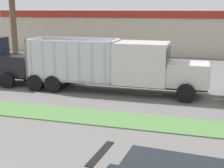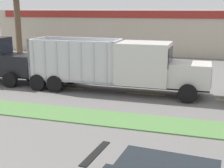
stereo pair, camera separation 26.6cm
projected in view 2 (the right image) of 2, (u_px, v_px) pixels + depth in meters
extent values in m
cube|color=#517F42|center=(109.00, 118.00, 15.13)|extent=(120.00, 2.10, 0.06)
cube|color=yellow|center=(67.00, 88.00, 21.14)|extent=(2.40, 0.14, 0.01)
cube|color=yellow|center=(145.00, 94.00, 19.60)|extent=(2.40, 0.14, 0.01)
cube|color=black|center=(117.00, 82.00, 20.01)|extent=(11.37, 1.38, 0.18)
cube|color=silver|center=(190.00, 74.00, 18.55)|extent=(2.41, 2.06, 1.39)
cube|color=#B7B7BC|center=(211.00, 76.00, 18.20)|extent=(0.06, 1.76, 1.18)
cube|color=silver|center=(144.00, 63.00, 19.22)|extent=(3.18, 2.52, 2.52)
cube|color=black|center=(170.00, 57.00, 18.65)|extent=(0.04, 2.14, 1.13)
cylinder|color=silver|center=(114.00, 53.00, 18.79)|extent=(0.14, 0.14, 1.30)
cube|color=silver|center=(77.00, 77.00, 20.78)|extent=(5.78, 2.52, 0.12)
cube|color=silver|center=(118.00, 60.00, 19.68)|extent=(0.16, 2.52, 2.54)
cube|color=silver|center=(39.00, 56.00, 21.28)|extent=(0.16, 2.52, 2.54)
cube|color=silver|center=(69.00, 61.00, 19.38)|extent=(5.78, 0.16, 2.54)
cube|color=silver|center=(84.00, 56.00, 21.57)|extent=(5.78, 0.16, 2.54)
cube|color=#B2B2B7|center=(33.00, 60.00, 20.00)|extent=(0.10, 0.04, 2.41)
cube|color=#B2B2B7|center=(45.00, 60.00, 19.76)|extent=(0.10, 0.04, 2.41)
cube|color=#B2B2B7|center=(56.00, 61.00, 19.52)|extent=(0.10, 0.04, 2.41)
cube|color=#B2B2B7|center=(69.00, 61.00, 19.29)|extent=(0.10, 0.04, 2.41)
cube|color=#B2B2B7|center=(81.00, 62.00, 19.05)|extent=(0.10, 0.04, 2.41)
cube|color=#B2B2B7|center=(94.00, 63.00, 18.82)|extent=(0.10, 0.04, 2.41)
cube|color=#B2B2B7|center=(107.00, 63.00, 18.58)|extent=(0.10, 0.04, 2.41)
cylinder|color=black|center=(188.00, 94.00, 17.61)|extent=(1.08, 0.30, 1.08)
cylinder|color=black|center=(190.00, 84.00, 19.91)|extent=(1.08, 0.30, 1.08)
cylinder|color=black|center=(37.00, 82.00, 20.33)|extent=(1.08, 0.30, 1.08)
cylinder|color=black|center=(55.00, 75.00, 22.64)|extent=(1.08, 0.30, 1.08)
cylinder|color=black|center=(55.00, 84.00, 19.98)|extent=(1.08, 0.30, 1.08)
cylinder|color=black|center=(71.00, 76.00, 22.28)|extent=(1.08, 0.30, 1.08)
cube|color=black|center=(19.00, 64.00, 22.04)|extent=(2.54, 2.01, 1.38)
cube|color=#B7B7BC|center=(36.00, 65.00, 21.67)|extent=(0.06, 1.71, 1.18)
cube|color=black|center=(3.00, 50.00, 22.16)|extent=(0.04, 2.08, 1.13)
cylinder|color=black|center=(10.00, 80.00, 21.12)|extent=(1.04, 0.30, 1.04)
cylinder|color=black|center=(29.00, 73.00, 23.36)|extent=(1.04, 0.30, 1.04)
cube|color=black|center=(166.00, 168.00, 7.06)|extent=(2.43, 1.76, 0.04)
cube|color=black|center=(96.00, 153.00, 7.67)|extent=(0.31, 1.46, 0.03)
cube|color=#BCB29E|center=(164.00, 30.00, 40.15)|extent=(40.54, 12.00, 5.06)
cube|color=maroon|center=(157.00, 15.00, 34.04)|extent=(38.51, 0.10, 0.80)
cylinder|color=brown|center=(18.00, 21.00, 32.68)|extent=(0.63, 0.63, 7.86)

